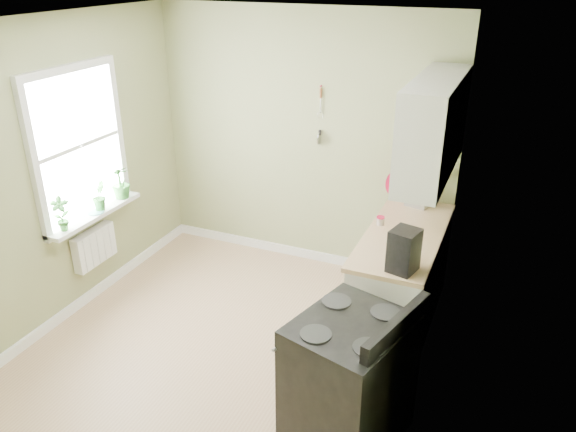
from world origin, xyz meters
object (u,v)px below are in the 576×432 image
at_px(coffee_maker, 403,252).
at_px(kettle, 399,190).
at_px(stove, 349,380).
at_px(stand_mixer, 423,185).

bearing_deg(coffee_maker, kettle, 104.23).
xyz_separation_m(kettle, coffee_maker, (0.35, -1.36, 0.07)).
distance_m(stove, stand_mixer, 2.33).
distance_m(stand_mixer, kettle, 0.24).
xyz_separation_m(stove, kettle, (-0.21, 2.22, 0.53)).
height_order(stove, kettle, kettle).
relative_size(stove, stand_mixer, 2.56).
relative_size(stove, coffee_maker, 3.13).
relative_size(stand_mixer, coffee_maker, 1.22).
distance_m(kettle, coffee_maker, 1.41).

